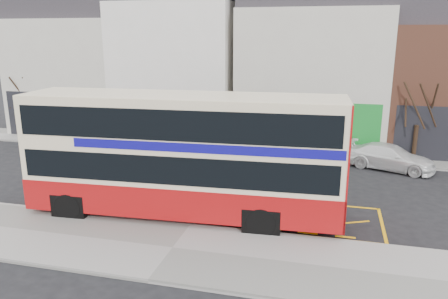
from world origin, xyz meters
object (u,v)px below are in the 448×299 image
(car_silver, at_px, (107,138))
(street_tree_left, at_px, (21,84))
(double_decker_bus, at_px, (184,154))
(car_grey, at_px, (211,146))
(bus_stop_post, at_px, (47,169))
(street_tree_right, at_px, (421,92))
(car_white, at_px, (390,157))

(car_silver, height_order, street_tree_left, street_tree_left)
(double_decker_bus, height_order, car_grey, double_decker_bus)
(bus_stop_post, relative_size, car_silver, 0.65)
(car_silver, relative_size, street_tree_right, 0.76)
(car_white, height_order, street_tree_right, street_tree_right)
(car_grey, height_order, street_tree_right, street_tree_right)
(car_grey, height_order, street_tree_left, street_tree_left)
(street_tree_left, height_order, street_tree_right, street_tree_right)
(car_white, relative_size, street_tree_left, 0.85)
(double_decker_bus, relative_size, street_tree_right, 2.11)
(double_decker_bus, relative_size, car_silver, 2.79)
(car_silver, distance_m, street_tree_left, 8.53)
(double_decker_bus, relative_size, car_white, 2.69)
(street_tree_left, bearing_deg, car_silver, -16.74)
(car_grey, bearing_deg, double_decker_bus, -154.89)
(car_grey, xyz_separation_m, street_tree_right, (11.37, 1.65, 3.29))
(car_grey, bearing_deg, bus_stop_post, 173.43)
(double_decker_bus, distance_m, car_grey, 8.95)
(street_tree_right, bearing_deg, double_decker_bus, -134.23)
(car_white, bearing_deg, street_tree_left, 103.66)
(double_decker_bus, bearing_deg, car_silver, 130.08)
(car_silver, bearing_deg, bus_stop_post, -165.29)
(bus_stop_post, xyz_separation_m, car_white, (13.96, 9.60, -1.20))
(double_decker_bus, bearing_deg, car_grey, 95.91)
(street_tree_right, bearing_deg, street_tree_left, 178.36)
(double_decker_bus, bearing_deg, bus_stop_post, -172.53)
(bus_stop_post, distance_m, car_white, 16.99)
(double_decker_bus, relative_size, car_grey, 3.00)
(bus_stop_post, bearing_deg, double_decker_bus, 11.91)
(bus_stop_post, xyz_separation_m, street_tree_left, (-10.43, 12.03, 1.80))
(bus_stop_post, height_order, street_tree_left, street_tree_left)
(car_silver, xyz_separation_m, car_white, (16.72, -0.12, -0.09))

